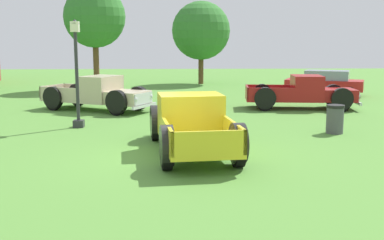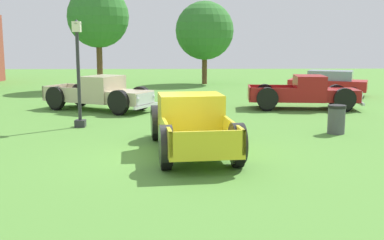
{
  "view_description": "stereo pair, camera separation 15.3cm",
  "coord_description": "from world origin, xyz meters",
  "px_view_note": "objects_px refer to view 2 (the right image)",
  "views": [
    {
      "loc": [
        0.07,
        -12.21,
        3.03
      ],
      "look_at": [
        0.6,
        0.55,
        0.9
      ],
      "focal_mm": 44.43,
      "sensor_mm": 36.0,
      "label": 1
    },
    {
      "loc": [
        0.23,
        -12.22,
        3.03
      ],
      "look_at": [
        0.6,
        0.55,
        0.9
      ],
      "focal_mm": 44.43,
      "sensor_mm": 36.0,
      "label": 2
    }
  ],
  "objects_px": {
    "picnic_table": "(93,88)",
    "trash_can": "(336,119)",
    "pickup_truck_foreground": "(190,123)",
    "sedan_distant_a": "(328,82)",
    "oak_tree_center": "(98,17)",
    "oak_tree_west": "(205,31)",
    "lamp_post_near": "(78,71)",
    "pickup_truck_behind_right": "(310,93)",
    "pickup_truck_behind_left": "(104,94)"
  },
  "relations": [
    {
      "from": "picnic_table",
      "to": "trash_can",
      "type": "relative_size",
      "value": 2.4
    },
    {
      "from": "pickup_truck_foreground",
      "to": "picnic_table",
      "type": "xyz_separation_m",
      "value": [
        -4.96,
        12.56,
        -0.26
      ]
    },
    {
      "from": "sedan_distant_a",
      "to": "picnic_table",
      "type": "height_order",
      "value": "sedan_distant_a"
    },
    {
      "from": "pickup_truck_foreground",
      "to": "oak_tree_center",
      "type": "height_order",
      "value": "oak_tree_center"
    },
    {
      "from": "sedan_distant_a",
      "to": "oak_tree_west",
      "type": "xyz_separation_m",
      "value": [
        -6.54,
        7.49,
        3.0
      ]
    },
    {
      "from": "oak_tree_west",
      "to": "lamp_post_near",
      "type": "bearing_deg",
      "value": -107.51
    },
    {
      "from": "pickup_truck_behind_right",
      "to": "lamp_post_near",
      "type": "relative_size",
      "value": 1.35
    },
    {
      "from": "trash_can",
      "to": "oak_tree_center",
      "type": "bearing_deg",
      "value": 124.51
    },
    {
      "from": "pickup_truck_behind_left",
      "to": "sedan_distant_a",
      "type": "xyz_separation_m",
      "value": [
        11.65,
        5.55,
        0.0
      ]
    },
    {
      "from": "picnic_table",
      "to": "pickup_truck_foreground",
      "type": "bearing_deg",
      "value": -68.45
    },
    {
      "from": "pickup_truck_foreground",
      "to": "pickup_truck_behind_left",
      "type": "height_order",
      "value": "pickup_truck_foreground"
    },
    {
      "from": "pickup_truck_foreground",
      "to": "lamp_post_near",
      "type": "xyz_separation_m",
      "value": [
        -3.83,
        3.64,
        1.22
      ]
    },
    {
      "from": "lamp_post_near",
      "to": "oak_tree_center",
      "type": "distance_m",
      "value": 13.55
    },
    {
      "from": "pickup_truck_behind_left",
      "to": "trash_can",
      "type": "height_order",
      "value": "pickup_truck_behind_left"
    },
    {
      "from": "oak_tree_west",
      "to": "oak_tree_center",
      "type": "relative_size",
      "value": 0.91
    },
    {
      "from": "pickup_truck_behind_left",
      "to": "lamp_post_near",
      "type": "xyz_separation_m",
      "value": [
        -0.27,
        -4.01,
        1.25
      ]
    },
    {
      "from": "picnic_table",
      "to": "oak_tree_west",
      "type": "distance_m",
      "value": 10.9
    },
    {
      "from": "pickup_truck_behind_right",
      "to": "trash_can",
      "type": "relative_size",
      "value": 5.36
    },
    {
      "from": "trash_can",
      "to": "oak_tree_center",
      "type": "relative_size",
      "value": 0.15
    },
    {
      "from": "pickup_truck_behind_right",
      "to": "trash_can",
      "type": "height_order",
      "value": "pickup_truck_behind_right"
    },
    {
      "from": "pickup_truck_behind_right",
      "to": "sedan_distant_a",
      "type": "bearing_deg",
      "value": 64.91
    },
    {
      "from": "trash_can",
      "to": "pickup_truck_behind_right",
      "type": "bearing_deg",
      "value": 82.84
    },
    {
      "from": "lamp_post_near",
      "to": "pickup_truck_foreground",
      "type": "bearing_deg",
      "value": -43.53
    },
    {
      "from": "picnic_table",
      "to": "oak_tree_center",
      "type": "bearing_deg",
      "value": 93.67
    },
    {
      "from": "pickup_truck_behind_left",
      "to": "oak_tree_center",
      "type": "distance_m",
      "value": 10.11
    },
    {
      "from": "trash_can",
      "to": "oak_tree_west",
      "type": "xyz_separation_m",
      "value": [
        -3.34,
        18.52,
        3.26
      ]
    },
    {
      "from": "lamp_post_near",
      "to": "trash_can",
      "type": "distance_m",
      "value": 8.97
    },
    {
      "from": "oak_tree_center",
      "to": "sedan_distant_a",
      "type": "bearing_deg",
      "value": -15.47
    },
    {
      "from": "sedan_distant_a",
      "to": "oak_tree_center",
      "type": "relative_size",
      "value": 0.71
    },
    {
      "from": "pickup_truck_behind_left",
      "to": "picnic_table",
      "type": "distance_m",
      "value": 5.12
    },
    {
      "from": "pickup_truck_behind_left",
      "to": "pickup_truck_behind_right",
      "type": "height_order",
      "value": "pickup_truck_behind_left"
    },
    {
      "from": "pickup_truck_behind_right",
      "to": "picnic_table",
      "type": "xyz_separation_m",
      "value": [
        -10.57,
        4.68,
        -0.23
      ]
    },
    {
      "from": "trash_can",
      "to": "lamp_post_near",
      "type": "bearing_deg",
      "value": 170.35
    },
    {
      "from": "sedan_distant_a",
      "to": "picnic_table",
      "type": "bearing_deg",
      "value": -177.25
    },
    {
      "from": "pickup_truck_behind_right",
      "to": "sedan_distant_a",
      "type": "height_order",
      "value": "pickup_truck_behind_right"
    },
    {
      "from": "pickup_truck_behind_left",
      "to": "sedan_distant_a",
      "type": "relative_size",
      "value": 1.16
    },
    {
      "from": "pickup_truck_foreground",
      "to": "oak_tree_center",
      "type": "bearing_deg",
      "value": 107.24
    },
    {
      "from": "pickup_truck_behind_right",
      "to": "trash_can",
      "type": "xyz_separation_m",
      "value": [
        -0.72,
        -5.73,
        -0.24
      ]
    },
    {
      "from": "pickup_truck_behind_left",
      "to": "picnic_table",
      "type": "xyz_separation_m",
      "value": [
        -1.4,
        4.92,
        -0.24
      ]
    },
    {
      "from": "picnic_table",
      "to": "lamp_post_near",
      "type": "bearing_deg",
      "value": -82.78
    },
    {
      "from": "sedan_distant_a",
      "to": "pickup_truck_foreground",
      "type": "bearing_deg",
      "value": -121.53
    },
    {
      "from": "pickup_truck_foreground",
      "to": "pickup_truck_behind_right",
      "type": "bearing_deg",
      "value": 54.58
    },
    {
      "from": "lamp_post_near",
      "to": "oak_tree_center",
      "type": "xyz_separation_m",
      "value": [
        -1.41,
        13.24,
        2.5
      ]
    },
    {
      "from": "trash_can",
      "to": "oak_tree_west",
      "type": "relative_size",
      "value": 0.16
    },
    {
      "from": "pickup_truck_behind_left",
      "to": "picnic_table",
      "type": "bearing_deg",
      "value": 105.84
    },
    {
      "from": "lamp_post_near",
      "to": "trash_can",
      "type": "xyz_separation_m",
      "value": [
        8.72,
        -1.48,
        -1.5
      ]
    },
    {
      "from": "lamp_post_near",
      "to": "picnic_table",
      "type": "relative_size",
      "value": 1.65
    },
    {
      "from": "pickup_truck_foreground",
      "to": "trash_can",
      "type": "bearing_deg",
      "value": 23.79
    },
    {
      "from": "pickup_truck_foreground",
      "to": "picnic_table",
      "type": "height_order",
      "value": "pickup_truck_foreground"
    },
    {
      "from": "picnic_table",
      "to": "oak_tree_west",
      "type": "bearing_deg",
      "value": 51.27
    }
  ]
}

